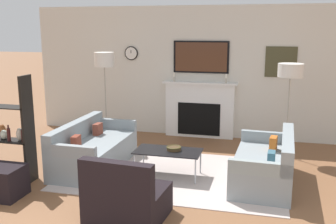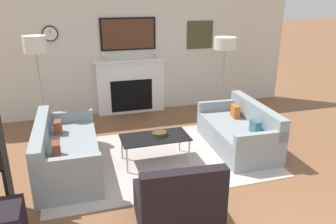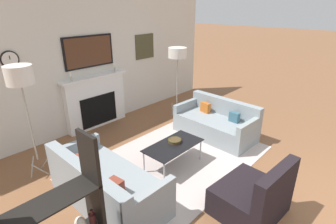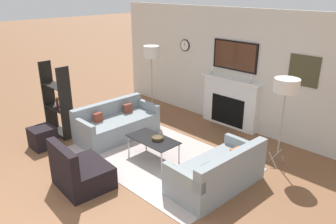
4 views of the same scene
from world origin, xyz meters
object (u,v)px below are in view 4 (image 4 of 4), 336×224
couch_left (116,125)px  floor_lamp_right (287,87)px  shelf_unit (58,103)px  armchair (80,173)px  coffee_table (153,140)px  floor_lamp_left (151,53)px  ottoman (43,137)px  decorative_bowl (157,138)px  couch_right (218,173)px

couch_left → floor_lamp_right: size_ratio=1.07×
shelf_unit → armchair: bearing=-19.9°
coffee_table → shelf_unit: 2.44m
armchair → floor_lamp_left: floor_lamp_left is taller
armchair → floor_lamp_left: (-1.51, 2.96, 1.37)m
coffee_table → floor_lamp_right: floor_lamp_right is taller
couch_left → floor_lamp_right: bearing=23.8°
ottoman → shelf_unit: bearing=121.4°
floor_lamp_right → ottoman: 4.83m
armchair → decorative_bowl: size_ratio=4.09×
floor_lamp_left → ottoman: size_ratio=3.87×
couch_right → shelf_unit: shelf_unit is taller
coffee_table → floor_lamp_left: bearing=138.2°
couch_right → floor_lamp_right: size_ratio=1.00×
couch_left → couch_right: size_ratio=1.07×
couch_left → shelf_unit: shelf_unit is taller
coffee_table → decorative_bowl: bearing=29.4°
couch_right → floor_lamp_left: bearing=156.2°
couch_right → decorative_bowl: couch_right is taller
decorative_bowl → ottoman: 2.44m
decorative_bowl → floor_lamp_right: floor_lamp_right is taller
armchair → couch_left: bearing=126.3°
couch_left → couch_right: 2.76m
couch_left → floor_lamp_left: (-0.34, 1.37, 1.35)m
floor_lamp_left → shelf_unit: (-0.67, -2.17, -0.89)m
floor_lamp_left → shelf_unit: bearing=-107.1°
couch_right → floor_lamp_right: floor_lamp_right is taller
coffee_table → decorative_bowl: 0.11m
shelf_unit → ottoman: bearing=-58.6°
shelf_unit → floor_lamp_right: bearing=27.9°
armchair → shelf_unit: (-2.17, 0.79, 0.48)m
armchair → ottoman: size_ratio=2.01×
decorative_bowl → shelf_unit: shelf_unit is taller
floor_lamp_right → shelf_unit: floor_lamp_right is taller
shelf_unit → decorative_bowl: bearing=17.5°
couch_left → floor_lamp_right: 3.60m
couch_right → floor_lamp_left: (-3.10, 1.37, 1.36)m
couch_right → floor_lamp_right: (0.33, 1.37, 1.25)m
coffee_table → ottoman: bearing=-146.6°
couch_left → ottoman: size_ratio=3.82×
couch_right → shelf_unit: size_ratio=1.04×
couch_left → coffee_table: couch_left is taller
couch_right → decorative_bowl: size_ratio=7.29×
coffee_table → floor_lamp_left: size_ratio=0.57×
armchair → ottoman: armchair is taller
floor_lamp_left → couch_left: bearing=-76.1°
couch_left → floor_lamp_right: (3.10, 1.37, 1.24)m
couch_right → coffee_table: size_ratio=1.64×
couch_left → decorative_bowl: 1.39m
shelf_unit → ottoman: 0.86m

